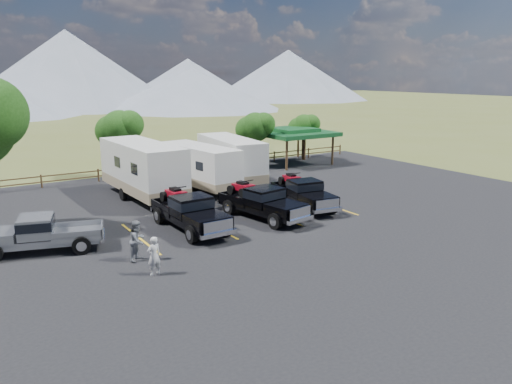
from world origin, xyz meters
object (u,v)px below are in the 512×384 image
rig_center (261,202)px  trailer_right (231,159)px  rig_right (303,192)px  pavilion (293,133)px  trailer_left (143,170)px  person_a (154,256)px  person_b (138,240)px  rig_left (189,211)px  trailer_center (199,167)px  pickup_silver (40,233)px

rig_center → trailer_right: 9.67m
rig_center → rig_right: rig_center is taller
pavilion → trailer_left: (-15.97, -5.36, -0.85)m
person_a → trailer_left: bearing=-118.2°
rig_center → person_a: (-8.06, -4.49, -0.14)m
rig_right → trailer_right: bearing=100.2°
pavilion → trailer_right: (-8.79, -4.13, -1.02)m
person_b → trailer_left: bearing=28.3°
rig_left → rig_center: rig_left is taller
person_b → pavilion: bearing=-2.1°
rig_left → trailer_right: (7.48, 8.82, 0.76)m
trailer_center → person_b: (-8.23, -10.70, -0.72)m
person_a → rig_center: bearing=-160.8°
rig_left → person_b: size_ratio=3.42×
person_b → rig_center: bearing=-22.6°
trailer_center → trailer_right: (3.02, 0.97, 0.12)m
pickup_silver → person_b: size_ratio=3.29×
trailer_left → person_b: (-4.07, -10.43, -1.00)m
pavilion → pickup_silver: 26.56m
pavilion → rig_center: (-12.00, -13.21, -1.80)m
trailer_right → pickup_silver: trailer_right is taller
pavilion → trailer_center: size_ratio=0.69×
trailer_center → rig_center: bearing=-97.9°
trailer_right → pavilion: bearing=31.8°
pavilion → rig_left: (-16.27, -12.95, -1.77)m
person_b → trailer_right: bearing=5.7°
pickup_silver → trailer_center: bearing=138.5°
trailer_left → trailer_center: (4.16, 0.26, -0.28)m
rig_center → pickup_silver: 11.43m
trailer_left → trailer_right: size_ratio=1.09×
trailer_center → person_a: bearing=-129.8°
pavilion → trailer_center: 12.91m
pavilion → trailer_left: 16.87m
rig_center → pickup_silver: rig_center is taller
trailer_left → person_b: 11.25m
pickup_silver → person_b: 4.75m
pavilion → person_b: size_ratio=3.47×
trailer_left → pickup_silver: (-7.43, -7.07, -1.02)m
rig_left → rig_right: rig_left is taller
rig_left → trailer_right: size_ratio=0.64×
rig_left → pickup_silver: rig_left is taller
rig_left → pickup_silver: size_ratio=1.04×
rig_center → rig_left: bearing=166.6°
rig_right → trailer_center: bearing=122.1°
pavilion → trailer_left: size_ratio=0.60×
trailer_left → trailer_right: (7.18, 1.23, -0.16)m
person_a → person_b: (0.01, 1.91, 0.09)m
trailer_right → rig_right: bearing=-82.2°
rig_center → trailer_left: size_ratio=0.59×
rig_center → person_b: rig_center is taller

